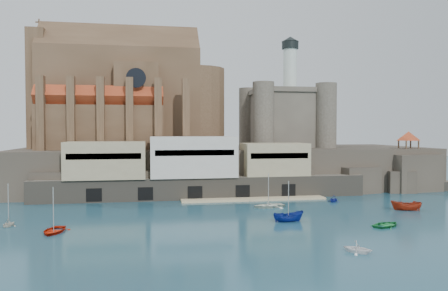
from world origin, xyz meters
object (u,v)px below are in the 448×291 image
boat_2 (288,222)px  church (129,99)px  castle_keep (285,115)px  boat_1 (357,253)px  boat_0 (54,232)px  pavilion (409,137)px

boat_2 → church: bearing=25.0°
church → castle_keep: bearing=-1.1°
church → boat_1: size_ratio=14.06×
boat_0 → church: bearing=89.2°
boat_1 → boat_2: (-2.44, 18.18, 0.00)m
boat_0 → boat_1: size_ratio=1.64×
church → pavilion: (66.13, -15.85, -9.40)m
boat_2 → boat_0: bearing=87.2°
church → boat_0: church is taller
pavilion → castle_keep: bearing=149.8°
castle_keep → boat_1: castle_keep is taller
castle_keep → boat_2: castle_keep is taller
castle_keep → church: bearing=178.9°
boat_0 → boat_2: bearing=11.6°
boat_0 → boat_1: (37.28, -16.80, 0.00)m
church → boat_0: bearing=-100.2°
boat_1 → boat_2: 18.34m
pavilion → boat_2: size_ratio=1.26×
pavilion → boat_1: pavilion is taller
castle_keep → boat_0: size_ratio=5.35×
church → boat_0: 52.67m
pavilion → church: bearing=166.5°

